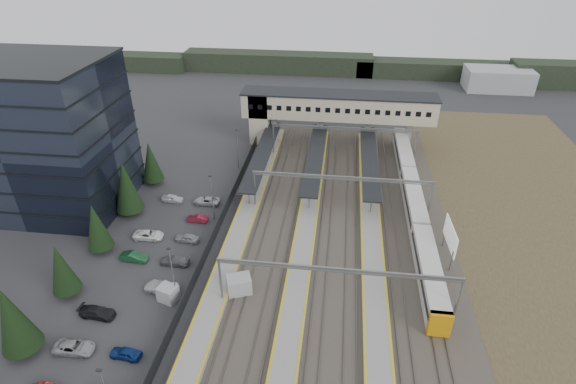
# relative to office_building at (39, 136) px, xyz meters

# --- Properties ---
(ground) EXTENTS (220.00, 220.00, 0.00)m
(ground) POSITION_rel_office_building_xyz_m (36.00, -12.00, -12.19)
(ground) COLOR #2B2B2D
(ground) RESTS_ON ground
(office_building) EXTENTS (24.30, 18.30, 24.30)m
(office_building) POSITION_rel_office_building_xyz_m (0.00, 0.00, 0.00)
(office_building) COLOR #303A4C
(office_building) RESTS_ON ground
(conifer_row) EXTENTS (4.42, 49.82, 9.50)m
(conifer_row) POSITION_rel_office_building_xyz_m (14.00, -15.86, -7.36)
(conifer_row) COLOR black
(conifer_row) RESTS_ON ground
(car_park) EXTENTS (10.58, 44.50, 1.29)m
(car_park) POSITION_rel_office_building_xyz_m (22.77, -19.17, -11.57)
(car_park) COLOR silver
(car_park) RESTS_ON ground
(lampposts) EXTENTS (0.50, 53.25, 8.07)m
(lampposts) POSITION_rel_office_building_xyz_m (28.00, -10.75, -7.86)
(lampposts) COLOR gray
(lampposts) RESTS_ON ground
(fence) EXTENTS (0.08, 90.00, 2.00)m
(fence) POSITION_rel_office_building_xyz_m (29.50, -7.00, -11.19)
(fence) COLOR #26282B
(fence) RESTS_ON ground
(relay_cabin_near) EXTENTS (3.64, 3.17, 2.54)m
(relay_cabin_near) POSITION_rel_office_building_xyz_m (35.71, -17.94, -10.92)
(relay_cabin_near) COLOR #9EA1A3
(relay_cabin_near) RESTS_ON ground
(relay_cabin_far) EXTENTS (2.80, 2.57, 2.10)m
(relay_cabin_far) POSITION_rel_office_building_xyz_m (27.09, -20.34, -11.14)
(relay_cabin_far) COLOR #9EA1A3
(relay_cabin_far) RESTS_ON ground
(rail_corridor) EXTENTS (34.00, 90.00, 0.92)m
(rail_corridor) POSITION_rel_office_building_xyz_m (45.34, -7.00, -11.90)
(rail_corridor) COLOR #3C382F
(rail_corridor) RESTS_ON ground
(canopies) EXTENTS (23.10, 30.00, 3.28)m
(canopies) POSITION_rel_office_building_xyz_m (43.00, 15.00, -8.27)
(canopies) COLOR black
(canopies) RESTS_ON ground
(footbridge) EXTENTS (40.40, 6.40, 11.20)m
(footbridge) POSITION_rel_office_building_xyz_m (43.70, 30.00, -4.26)
(footbridge) COLOR tan
(footbridge) RESTS_ON ground
(gantries) EXTENTS (28.40, 62.28, 7.17)m
(gantries) POSITION_rel_office_building_xyz_m (48.00, -9.00, -6.20)
(gantries) COLOR gray
(gantries) RESTS_ON ground
(train) EXTENTS (2.60, 54.30, 3.27)m
(train) POSITION_rel_office_building_xyz_m (60.00, 4.52, -10.33)
(train) COLOR silver
(train) RESTS_ON ground
(billboard) EXTENTS (0.42, 6.52, 5.64)m
(billboard) POSITION_rel_office_building_xyz_m (63.38, -7.51, -8.36)
(billboard) COLOR gray
(billboard) RESTS_ON ground
(scrub_east) EXTENTS (34.00, 120.00, 0.06)m
(scrub_east) POSITION_rel_office_building_xyz_m (81.00, -7.00, -12.16)
(scrub_east) COLOR #443A24
(scrub_east) RESTS_ON ground
(treeline_far) EXTENTS (170.00, 19.00, 7.00)m
(treeline_far) POSITION_rel_office_building_xyz_m (59.81, 80.28, -9.24)
(treeline_far) COLOR black
(treeline_far) RESTS_ON ground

